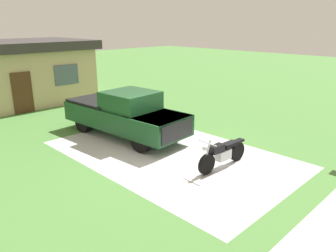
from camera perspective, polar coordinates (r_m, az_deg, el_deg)
The scene contains 5 objects.
ground_plane at distance 11.75m, azimuth 0.43°, elevation -4.88°, with size 80.00×80.00×0.00m, color #4C7F3B.
driveway_pad at distance 11.75m, azimuth 0.43°, elevation -4.87°, with size 5.37×8.68×0.01m, color #BBBBBB.
motorcycle at distance 10.70m, azimuth 9.43°, elevation -4.73°, with size 2.21×0.70×1.09m.
pickup_truck at distance 13.51m, azimuth -7.72°, elevation 2.23°, with size 2.39×5.75×1.90m.
neighbor_house at distance 20.62m, azimuth -26.81°, elevation 8.19°, with size 9.60×5.60×3.50m.
Camera 1 is at (-7.74, -7.62, 4.49)m, focal length 35.14 mm.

